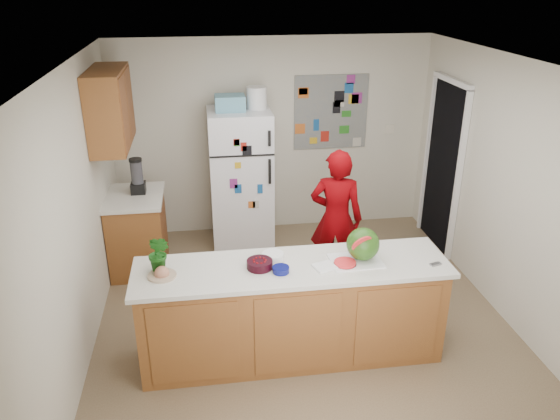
{
  "coord_description": "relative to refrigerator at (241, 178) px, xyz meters",
  "views": [
    {
      "loc": [
        -0.88,
        -4.47,
        3.19
      ],
      "look_at": [
        -0.2,
        0.2,
        1.13
      ],
      "focal_mm": 35.0,
      "sensor_mm": 36.0,
      "label": 1
    }
  ],
  "objects": [
    {
      "name": "refrigerator",
      "position": [
        0.0,
        0.0,
        0.0
      ],
      "size": [
        0.75,
        0.7,
        1.7
      ],
      "primitive_type": "cube",
      "color": "silver",
      "rests_on": "floor"
    },
    {
      "name": "peninsula_top",
      "position": [
        0.25,
        -2.38,
        0.05
      ],
      "size": [
        2.68,
        0.7,
        0.04
      ],
      "primitive_type": "cube",
      "color": "silver",
      "rests_on": "peninsula_base"
    },
    {
      "name": "person",
      "position": [
        0.92,
        -1.2,
        -0.08
      ],
      "size": [
        0.65,
        0.53,
        1.55
      ],
      "primitive_type": "imported",
      "rotation": [
        0.0,
        0.0,
        2.82
      ],
      "color": "#6B0105",
      "rests_on": "floor"
    },
    {
      "name": "blender_appliance",
      "position": [
        -1.19,
        -0.45,
        0.24
      ],
      "size": [
        0.13,
        0.13,
        0.38
      ],
      "primitive_type": "cylinder",
      "color": "black",
      "rests_on": "side_counter_top"
    },
    {
      "name": "cherry_bowl",
      "position": [
        -0.03,
        -2.38,
        0.11
      ],
      "size": [
        0.23,
        0.23,
        0.07
      ],
      "primitive_type": "cylinder",
      "rotation": [
        0.0,
        0.0,
        0.08
      ],
      "color": "black",
      "rests_on": "peninsula_top"
    },
    {
      "name": "white_bowl",
      "position": [
        0.1,
        -2.25,
        0.1
      ],
      "size": [
        0.2,
        0.2,
        0.06
      ],
      "primitive_type": "cylinder",
      "rotation": [
        0.0,
        0.0,
        0.06
      ],
      "color": "white",
      "rests_on": "peninsula_top"
    },
    {
      "name": "cobalt_bowl",
      "position": [
        0.14,
        -2.48,
        0.1
      ],
      "size": [
        0.18,
        0.18,
        0.05
      ],
      "primitive_type": "cylinder",
      "rotation": [
        0.0,
        0.0,
        -0.38
      ],
      "color": "#0A0E55",
      "rests_on": "peninsula_top"
    },
    {
      "name": "floor",
      "position": [
        0.45,
        -1.88,
        -0.86
      ],
      "size": [
        4.0,
        4.5,
        0.02
      ],
      "primitive_type": "cube",
      "color": "brown",
      "rests_on": "ground"
    },
    {
      "name": "fridge_top_bin",
      "position": [
        -0.1,
        0.0,
        0.94
      ],
      "size": [
        0.35,
        0.28,
        0.18
      ],
      "primitive_type": "cube",
      "color": "#5999B2",
      "rests_on": "refrigerator"
    },
    {
      "name": "plate",
      "position": [
        -0.83,
        -2.41,
        0.08
      ],
      "size": [
        0.31,
        0.31,
        0.02
      ],
      "primitive_type": "cylinder",
      "rotation": [
        0.0,
        0.0,
        0.43
      ],
      "color": "#C2AE9A",
      "rests_on": "peninsula_top"
    },
    {
      "name": "watermelon_slice",
      "position": [
        0.69,
        -2.44,
        0.09
      ],
      "size": [
        0.18,
        0.18,
        0.02
      ],
      "primitive_type": "cylinder",
      "color": "#DE3748",
      "rests_on": "cutting_board"
    },
    {
      "name": "potted_plant",
      "position": [
        -0.84,
        -2.33,
        0.24
      ],
      "size": [
        0.24,
        0.23,
        0.34
      ],
      "primitive_type": "imported",
      "rotation": [
        0.0,
        0.0,
        5.63
      ],
      "color": "#154815",
      "rests_on": "peninsula_top"
    },
    {
      "name": "side_counter_base",
      "position": [
        -1.24,
        -0.53,
        -0.42
      ],
      "size": [
        0.6,
        0.8,
        0.86
      ],
      "primitive_type": "cube",
      "color": "brown",
      "rests_on": "floor"
    },
    {
      "name": "side_counter_top",
      "position": [
        -1.24,
        -0.53,
        0.03
      ],
      "size": [
        0.64,
        0.84,
        0.04
      ],
      "primitive_type": "cube",
      "color": "silver",
      "rests_on": "side_counter_base"
    },
    {
      "name": "wall_left",
      "position": [
        -1.56,
        -1.88,
        0.4
      ],
      "size": [
        0.02,
        4.5,
        2.5
      ],
      "primitive_type": "cube",
      "color": "beige",
      "rests_on": "ground"
    },
    {
      "name": "watermelon",
      "position": [
        0.86,
        -2.37,
        0.22
      ],
      "size": [
        0.28,
        0.28,
        0.28
      ],
      "primitive_type": "sphere",
      "color": "#195A11",
      "rests_on": "cutting_board"
    },
    {
      "name": "paper_towel",
      "position": [
        0.51,
        -2.46,
        0.08
      ],
      "size": [
        0.21,
        0.2,
        0.02
      ],
      "primitive_type": "cube",
      "rotation": [
        0.0,
        0.0,
        0.32
      ],
      "color": "white",
      "rests_on": "peninsula_top"
    },
    {
      "name": "peninsula_base",
      "position": [
        0.25,
        -2.38,
        -0.41
      ],
      "size": [
        2.6,
        0.62,
        0.88
      ],
      "primitive_type": "cube",
      "color": "brown",
      "rests_on": "floor"
    },
    {
      "name": "wall_back",
      "position": [
        0.45,
        0.38,
        0.4
      ],
      "size": [
        4.0,
        0.02,
        2.5
      ],
      "primitive_type": "cube",
      "color": "beige",
      "rests_on": "ground"
    },
    {
      "name": "ceiling",
      "position": [
        0.45,
        -1.88,
        1.66
      ],
      "size": [
        4.0,
        4.5,
        0.02
      ],
      "primitive_type": "cube",
      "color": "white",
      "rests_on": "wall_back"
    },
    {
      "name": "keys",
      "position": [
        1.45,
        -2.54,
        0.08
      ],
      "size": [
        0.11,
        0.07,
        0.01
      ],
      "primitive_type": "cube",
      "rotation": [
        0.0,
        0.0,
        0.27
      ],
      "color": "gray",
      "rests_on": "peninsula_top"
    },
    {
      "name": "cutting_board",
      "position": [
        0.8,
        -2.39,
        0.08
      ],
      "size": [
        0.45,
        0.34,
        0.01
      ],
      "primitive_type": "cube",
      "rotation": [
        0.0,
        0.0,
        0.04
      ],
      "color": "white",
      "rests_on": "peninsula_top"
    },
    {
      "name": "wall_right",
      "position": [
        2.46,
        -1.88,
        0.4
      ],
      "size": [
        0.02,
        4.5,
        2.5
      ],
      "primitive_type": "cube",
      "color": "beige",
      "rests_on": "ground"
    },
    {
      "name": "doorway",
      "position": [
        2.44,
        -0.43,
        0.17
      ],
      "size": [
        0.03,
        0.85,
        2.04
      ],
      "primitive_type": "cube",
      "color": "black",
      "rests_on": "ground"
    },
    {
      "name": "upper_cabinets",
      "position": [
        -1.37,
        -0.58,
        1.05
      ],
      "size": [
        0.35,
        1.0,
        0.8
      ],
      "primitive_type": "cube",
      "color": "brown",
      "rests_on": "wall_left"
    },
    {
      "name": "photo_collage",
      "position": [
        1.2,
        0.36,
        0.7
      ],
      "size": [
        0.95,
        0.01,
        0.95
      ],
      "primitive_type": "cube",
      "color": "slate",
      "rests_on": "wall_back"
    }
  ]
}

